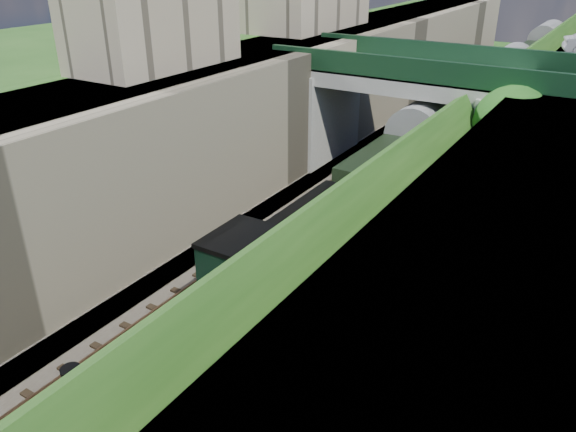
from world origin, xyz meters
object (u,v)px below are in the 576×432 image
object	(u,v)px
tree	(515,127)
locomotive	(196,346)
road_bridge	(431,110)
tender	(319,248)

from	to	relation	value
tree	locomotive	distance (m)	18.24
road_bridge	tree	bearing A→B (deg)	-31.97
road_bridge	tender	distance (m)	13.38
tender	tree	bearing A→B (deg)	64.86
locomotive	tender	bearing A→B (deg)	90.00
locomotive	tender	size ratio (longest dim) A/B	1.70
road_bridge	tender	xyz separation A→B (m)	(0.26, -13.15, -2.46)
tree	locomotive	xyz separation A→B (m)	(-4.71, -17.41, -2.75)
road_bridge	locomotive	xyz separation A→B (m)	(0.26, -20.51, -2.18)
road_bridge	tree	size ratio (longest dim) A/B	2.42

